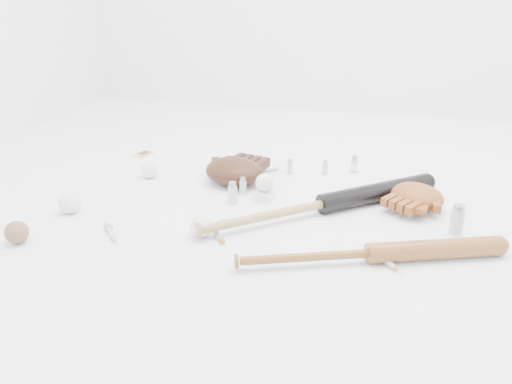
% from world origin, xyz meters
% --- Properties ---
extents(bat_dark, '(0.81, 0.69, 0.07)m').
position_xyz_m(bat_dark, '(0.20, 0.01, 0.04)').
color(bat_dark, black).
rests_on(bat_dark, ground).
extents(bat_wood, '(0.80, 0.35, 0.06)m').
position_xyz_m(bat_wood, '(0.37, -0.29, 0.03)').
color(bat_wood, brown).
rests_on(bat_wood, ground).
extents(glove_dark, '(0.36, 0.36, 0.10)m').
position_xyz_m(glove_dark, '(-0.18, 0.21, 0.05)').
color(glove_dark, '#33190E').
rests_on(glove_dark, ground).
extents(glove_tan, '(0.33, 0.33, 0.08)m').
position_xyz_m(glove_tan, '(0.52, 0.15, 0.04)').
color(glove_tan, brown).
rests_on(glove_tan, ground).
extents(trading_card, '(0.08, 0.10, 0.00)m').
position_xyz_m(trading_card, '(-0.70, 0.44, 0.00)').
color(trading_card, gold).
rests_on(trading_card, ground).
extents(pedestal, '(0.08, 0.08, 0.04)m').
position_xyz_m(pedestal, '(-0.03, 0.08, 0.02)').
color(pedestal, white).
rests_on(pedestal, ground).
extents(baseball_on_pedestal, '(0.07, 0.07, 0.07)m').
position_xyz_m(baseball_on_pedestal, '(-0.03, 0.08, 0.07)').
color(baseball_on_pedestal, white).
rests_on(baseball_on_pedestal, pedestal).
extents(baseball_left, '(0.08, 0.08, 0.08)m').
position_xyz_m(baseball_left, '(-0.67, -0.20, 0.04)').
color(baseball_left, white).
rests_on(baseball_left, ground).
extents(baseball_upper, '(0.07, 0.07, 0.07)m').
position_xyz_m(baseball_upper, '(-0.54, 0.18, 0.04)').
color(baseball_upper, white).
rests_on(baseball_upper, ground).
extents(baseball_mid, '(0.07, 0.07, 0.07)m').
position_xyz_m(baseball_mid, '(-0.16, -0.25, 0.04)').
color(baseball_mid, white).
rests_on(baseball_mid, ground).
extents(baseball_aged, '(0.07, 0.07, 0.07)m').
position_xyz_m(baseball_aged, '(-0.70, -0.43, 0.04)').
color(baseball_aged, brown).
rests_on(baseball_aged, ground).
extents(syringe_0, '(0.13, 0.14, 0.02)m').
position_xyz_m(syringe_0, '(-0.44, -0.33, 0.01)').
color(syringe_0, '#ADBCC6').
rests_on(syringe_0, ground).
extents(syringe_1, '(0.09, 0.13, 0.02)m').
position_xyz_m(syringe_1, '(-0.11, -0.24, 0.01)').
color(syringe_1, '#ADBCC6').
rests_on(syringe_1, ground).
extents(syringe_2, '(0.13, 0.09, 0.02)m').
position_xyz_m(syringe_2, '(-0.07, 0.37, 0.01)').
color(syringe_2, '#ADBCC6').
rests_on(syringe_2, ground).
extents(syringe_3, '(0.11, 0.13, 0.02)m').
position_xyz_m(syringe_3, '(0.42, -0.29, 0.01)').
color(syringe_3, '#ADBCC6').
rests_on(syringe_3, ground).
extents(vial_0, '(0.02, 0.02, 0.06)m').
position_xyz_m(vial_0, '(0.02, 0.37, 0.03)').
color(vial_0, '#ADB6BE').
rests_on(vial_0, ground).
extents(vial_1, '(0.03, 0.03, 0.07)m').
position_xyz_m(vial_1, '(0.28, 0.45, 0.04)').
color(vial_1, '#ADB6BE').
rests_on(vial_1, ground).
extents(vial_2, '(0.03, 0.03, 0.08)m').
position_xyz_m(vial_2, '(-0.13, 0.01, 0.04)').
color(vial_2, '#ADB6BE').
rests_on(vial_2, ground).
extents(vial_3, '(0.04, 0.04, 0.10)m').
position_xyz_m(vial_3, '(0.64, -0.03, 0.05)').
color(vial_3, '#ADB6BE').
rests_on(vial_3, ground).
extents(vial_4, '(0.03, 0.03, 0.07)m').
position_xyz_m(vial_4, '(-0.12, 0.11, 0.03)').
color(vial_4, '#ADB6BE').
rests_on(vial_4, ground).
extents(vial_5, '(0.02, 0.02, 0.06)m').
position_xyz_m(vial_5, '(0.16, 0.39, 0.03)').
color(vial_5, '#ADB6BE').
rests_on(vial_5, ground).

